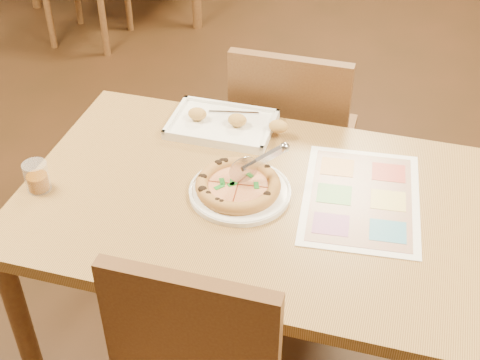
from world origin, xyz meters
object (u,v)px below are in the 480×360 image
(chair_far, at_px, (292,128))
(appetizer_tray, at_px, (225,125))
(dining_table, at_px, (249,218))
(pizza_cutter, at_px, (257,163))
(pizza, at_px, (238,185))
(menu, at_px, (361,198))
(plate, at_px, (240,192))
(glass_tumbler, at_px, (37,178))

(chair_far, relative_size, appetizer_tray, 1.22)
(dining_table, height_order, pizza_cutter, pizza_cutter)
(pizza, height_order, menu, pizza)
(plate, height_order, menu, plate)
(dining_table, relative_size, glass_tumbler, 14.78)
(plate, distance_m, pizza_cutter, 0.10)
(chair_far, relative_size, pizza, 1.92)
(glass_tumbler, height_order, menu, glass_tumbler)
(plate, height_order, pizza, pizza)
(pizza_cutter, height_order, glass_tumbler, pizza_cutter)
(menu, bearing_deg, chair_far, 120.44)
(appetizer_tray, xyz_separation_m, glass_tumbler, (-0.43, -0.44, 0.02))
(plate, relative_size, glass_tumbler, 3.31)
(plate, xyz_separation_m, menu, (0.34, 0.07, -0.01))
(plate, relative_size, appetizer_tray, 0.76)
(plate, bearing_deg, chair_far, 87.35)
(plate, bearing_deg, appetizer_tray, 114.15)
(plate, distance_m, appetizer_tray, 0.34)
(chair_far, distance_m, appetizer_tray, 0.38)
(glass_tumbler, relative_size, menu, 0.19)
(pizza_cutter, relative_size, menu, 0.31)
(menu, bearing_deg, plate, -167.58)
(dining_table, distance_m, plate, 0.10)
(dining_table, distance_m, appetizer_tray, 0.37)
(plate, bearing_deg, menu, 12.42)
(chair_far, height_order, plate, chair_far)
(dining_table, xyz_separation_m, pizza_cutter, (0.01, 0.04, 0.18))
(glass_tumbler, bearing_deg, dining_table, 12.66)
(appetizer_tray, height_order, menu, appetizer_tray)
(pizza_cutter, distance_m, appetizer_tray, 0.33)
(pizza, bearing_deg, menu, 11.95)
(pizza, relative_size, glass_tumbler, 2.78)
(pizza_cutter, bearing_deg, pizza, -176.46)
(pizza, distance_m, menu, 0.35)
(menu, bearing_deg, pizza, -168.05)
(pizza, xyz_separation_m, glass_tumbler, (-0.56, -0.14, 0.01))
(appetizer_tray, relative_size, menu, 0.85)
(glass_tumbler, bearing_deg, appetizer_tray, 46.16)
(pizza, height_order, appetizer_tray, appetizer_tray)
(pizza_cutter, xyz_separation_m, menu, (0.30, 0.03, -0.09))
(dining_table, height_order, chair_far, chair_far)
(chair_far, height_order, pizza, chair_far)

